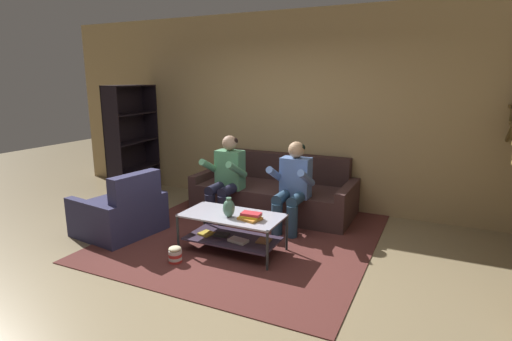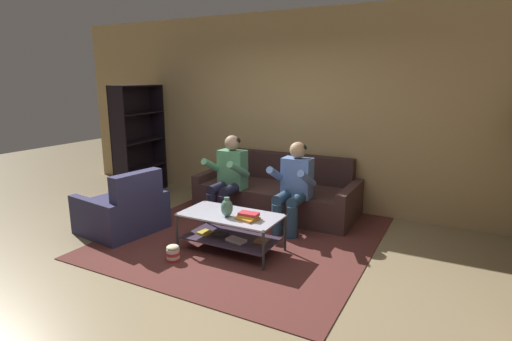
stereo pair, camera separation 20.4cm
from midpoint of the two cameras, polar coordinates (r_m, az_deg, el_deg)
ground at (r=4.38m, az=-5.96°, el=-13.07°), size 16.80×16.80×0.00m
back_partition at (r=6.15m, az=6.69°, el=8.48°), size 8.40×0.12×2.90m
couch at (r=5.90m, az=4.10°, el=-3.36°), size 2.31×0.98×0.81m
person_seated_left at (r=5.53m, az=-2.89°, el=-0.57°), size 0.50×0.58×1.16m
person_seated_right at (r=5.11m, az=6.56°, el=-1.87°), size 0.50×0.58×1.14m
coffee_table at (r=4.55m, az=-2.34°, el=-8.08°), size 1.13×0.58×0.44m
area_rug at (r=5.20m, az=0.67°, el=-8.65°), size 3.05×3.47×0.01m
vase at (r=4.40m, az=-2.85°, el=-5.31°), size 0.13×0.13×0.22m
book_stack at (r=4.32m, az=0.23°, el=-6.58°), size 0.26×0.22×0.08m
bookshelf at (r=6.92m, az=-15.97°, el=2.55°), size 0.41×1.08×1.83m
armchair at (r=5.37m, az=-17.41°, el=-5.63°), size 0.98×1.01×0.82m
popcorn_tub at (r=4.44m, az=-10.46°, el=-11.54°), size 0.14×0.14×0.18m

